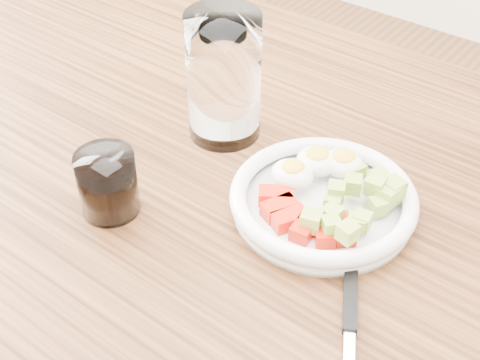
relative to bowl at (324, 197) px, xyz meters
name	(u,v)px	position (x,y,z in m)	size (l,w,h in m)	color
dining_table	(241,267)	(-0.08, -0.05, -0.12)	(1.50, 0.90, 0.77)	brown
bowl	(324,197)	(0.00, 0.00, 0.00)	(0.21, 0.21, 0.05)	white
fork	(350,314)	(0.10, -0.11, -0.01)	(0.12, 0.19, 0.01)	black
water_glass	(224,77)	(-0.18, 0.05, 0.06)	(0.09, 0.09, 0.17)	white
coffee_glass	(108,184)	(-0.19, -0.14, 0.02)	(0.07, 0.07, 0.08)	white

